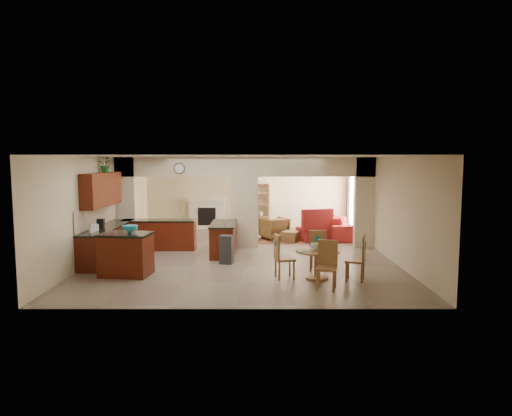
{
  "coord_description": "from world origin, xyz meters",
  "views": [
    {
      "loc": [
        0.34,
        -13.08,
        2.7
      ],
      "look_at": [
        0.34,
        0.3,
        1.3
      ],
      "focal_mm": 32.0,
      "sensor_mm": 36.0,
      "label": 1
    }
  ],
  "objects_px": {
    "sofa": "(339,225)",
    "armchair": "(274,228)",
    "kitchen_island": "(126,254)",
    "dining_table": "(317,259)"
  },
  "relations": [
    {
      "from": "kitchen_island",
      "to": "armchair",
      "type": "distance_m",
      "value": 6.19
    },
    {
      "from": "kitchen_island",
      "to": "dining_table",
      "type": "height_order",
      "value": "kitchen_island"
    },
    {
      "from": "sofa",
      "to": "dining_table",
      "type": "bearing_deg",
      "value": 161.58
    },
    {
      "from": "kitchen_island",
      "to": "armchair",
      "type": "height_order",
      "value": "kitchen_island"
    },
    {
      "from": "armchair",
      "to": "dining_table",
      "type": "bearing_deg",
      "value": 70.02
    },
    {
      "from": "kitchen_island",
      "to": "dining_table",
      "type": "bearing_deg",
      "value": 2.53
    },
    {
      "from": "sofa",
      "to": "armchair",
      "type": "distance_m",
      "value": 2.39
    },
    {
      "from": "kitchen_island",
      "to": "sofa",
      "type": "bearing_deg",
      "value": 49.64
    },
    {
      "from": "kitchen_island",
      "to": "armchair",
      "type": "xyz_separation_m",
      "value": [
        3.68,
        4.97,
        -0.13
      ]
    },
    {
      "from": "kitchen_island",
      "to": "dining_table",
      "type": "distance_m",
      "value": 4.47
    }
  ]
}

